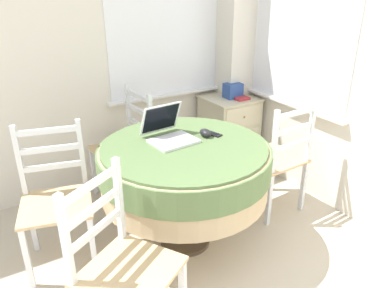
{
  "coord_description": "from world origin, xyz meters",
  "views": [
    {
      "loc": [
        -0.41,
        -0.17,
        1.77
      ],
      "look_at": [
        0.86,
        1.92,
        0.69
      ],
      "focal_mm": 35.0,
      "sensor_mm": 36.0,
      "label": 1
    }
  ],
  "objects_px": {
    "laptop": "(169,133)",
    "dining_chair_near_right_window": "(276,159)",
    "storage_box": "(233,91)",
    "dining_chair_camera_near": "(122,267)",
    "corner_cabinet": "(229,131)",
    "cell_phone": "(213,134)",
    "book_on_cabinet": "(238,97)",
    "dining_chair_left_flank": "(56,200)",
    "dining_chair_near_back_window": "(126,147)",
    "round_dining_table": "(184,167)",
    "computer_mouse": "(205,133)"
  },
  "relations": [
    {
      "from": "laptop",
      "to": "dining_chair_near_right_window",
      "type": "bearing_deg",
      "value": -8.47
    },
    {
      "from": "laptop",
      "to": "storage_box",
      "type": "relative_size",
      "value": 2.11
    },
    {
      "from": "dining_chair_camera_near",
      "to": "storage_box",
      "type": "bearing_deg",
      "value": 38.98
    },
    {
      "from": "corner_cabinet",
      "to": "dining_chair_camera_near",
      "type": "bearing_deg",
      "value": -140.35
    },
    {
      "from": "laptop",
      "to": "storage_box",
      "type": "xyz_separation_m",
      "value": [
        1.08,
        0.73,
        -0.04
      ]
    },
    {
      "from": "cell_phone",
      "to": "book_on_cabinet",
      "type": "height_order",
      "value": "cell_phone"
    },
    {
      "from": "dining_chair_left_flank",
      "to": "book_on_cabinet",
      "type": "relative_size",
      "value": 4.51
    },
    {
      "from": "dining_chair_camera_near",
      "to": "corner_cabinet",
      "type": "bearing_deg",
      "value": 39.65
    },
    {
      "from": "dining_chair_camera_near",
      "to": "storage_box",
      "type": "height_order",
      "value": "dining_chair_camera_near"
    },
    {
      "from": "laptop",
      "to": "book_on_cabinet",
      "type": "relative_size",
      "value": 1.63
    },
    {
      "from": "dining_chair_near_back_window",
      "to": "book_on_cabinet",
      "type": "bearing_deg",
      "value": -1.14
    },
    {
      "from": "cell_phone",
      "to": "corner_cabinet",
      "type": "height_order",
      "value": "cell_phone"
    },
    {
      "from": "cell_phone",
      "to": "storage_box",
      "type": "bearing_deg",
      "value": 46.21
    },
    {
      "from": "dining_chair_near_back_window",
      "to": "dining_chair_left_flank",
      "type": "bearing_deg",
      "value": -142.02
    },
    {
      "from": "round_dining_table",
      "to": "dining_chair_left_flank",
      "type": "relative_size",
      "value": 1.22
    },
    {
      "from": "dining_chair_near_back_window",
      "to": "book_on_cabinet",
      "type": "xyz_separation_m",
      "value": [
        1.17,
        -0.02,
        0.27
      ]
    },
    {
      "from": "cell_phone",
      "to": "book_on_cabinet",
      "type": "relative_size",
      "value": 0.62
    },
    {
      "from": "round_dining_table",
      "to": "cell_phone",
      "type": "xyz_separation_m",
      "value": [
        0.27,
        0.05,
        0.16
      ]
    },
    {
      "from": "round_dining_table",
      "to": "dining_chair_left_flank",
      "type": "distance_m",
      "value": 0.86
    },
    {
      "from": "laptop",
      "to": "dining_chair_near_right_window",
      "type": "relative_size",
      "value": 0.36
    },
    {
      "from": "round_dining_table",
      "to": "laptop",
      "type": "bearing_deg",
      "value": 107.9
    },
    {
      "from": "book_on_cabinet",
      "to": "laptop",
      "type": "bearing_deg",
      "value": -148.61
    },
    {
      "from": "dining_chair_near_right_window",
      "to": "book_on_cabinet",
      "type": "bearing_deg",
      "value": 74.27
    },
    {
      "from": "cell_phone",
      "to": "corner_cabinet",
      "type": "distance_m",
      "value": 1.2
    },
    {
      "from": "laptop",
      "to": "dining_chair_camera_near",
      "type": "bearing_deg",
      "value": -133.59
    },
    {
      "from": "round_dining_table",
      "to": "book_on_cabinet",
      "type": "relative_size",
      "value": 5.48
    },
    {
      "from": "dining_chair_left_flank",
      "to": "storage_box",
      "type": "xyz_separation_m",
      "value": [
        1.84,
        0.57,
        0.33
      ]
    },
    {
      "from": "laptop",
      "to": "storage_box",
      "type": "height_order",
      "value": "laptop"
    },
    {
      "from": "cell_phone",
      "to": "round_dining_table",
      "type": "bearing_deg",
      "value": -169.12
    },
    {
      "from": "book_on_cabinet",
      "to": "dining_chair_left_flank",
      "type": "bearing_deg",
      "value": -164.31
    },
    {
      "from": "round_dining_table",
      "to": "book_on_cabinet",
      "type": "bearing_deg",
      "value": 37.11
    },
    {
      "from": "computer_mouse",
      "to": "dining_chair_left_flank",
      "type": "relative_size",
      "value": 0.11
    },
    {
      "from": "computer_mouse",
      "to": "book_on_cabinet",
      "type": "xyz_separation_m",
      "value": [
        0.88,
        0.76,
        -0.07
      ]
    },
    {
      "from": "dining_chair_left_flank",
      "to": "book_on_cabinet",
      "type": "bearing_deg",
      "value": 15.69
    },
    {
      "from": "cell_phone",
      "to": "dining_chair_camera_near",
      "type": "height_order",
      "value": "dining_chair_camera_near"
    },
    {
      "from": "round_dining_table",
      "to": "storage_box",
      "type": "xyz_separation_m",
      "value": [
        1.04,
        0.86,
        0.17
      ]
    },
    {
      "from": "dining_chair_near_back_window",
      "to": "dining_chair_camera_near",
      "type": "relative_size",
      "value": 1.0
    },
    {
      "from": "dining_chair_near_back_window",
      "to": "dining_chair_near_right_window",
      "type": "bearing_deg",
      "value": -41.7
    },
    {
      "from": "computer_mouse",
      "to": "dining_chair_left_flank",
      "type": "bearing_deg",
      "value": 166.74
    },
    {
      "from": "computer_mouse",
      "to": "dining_chair_near_back_window",
      "type": "relative_size",
      "value": 0.11
    },
    {
      "from": "round_dining_table",
      "to": "laptop",
      "type": "xyz_separation_m",
      "value": [
        -0.04,
        0.13,
        0.21
      ]
    },
    {
      "from": "laptop",
      "to": "corner_cabinet",
      "type": "distance_m",
      "value": 1.39
    },
    {
      "from": "book_on_cabinet",
      "to": "storage_box",
      "type": "bearing_deg",
      "value": 128.87
    },
    {
      "from": "dining_chair_near_back_window",
      "to": "dining_chair_camera_near",
      "type": "bearing_deg",
      "value": -112.68
    },
    {
      "from": "dining_chair_camera_near",
      "to": "dining_chair_left_flank",
      "type": "relative_size",
      "value": 1.0
    },
    {
      "from": "dining_chair_camera_near",
      "to": "storage_box",
      "type": "distance_m",
      "value": 2.21
    },
    {
      "from": "book_on_cabinet",
      "to": "dining_chair_near_right_window",
      "type": "bearing_deg",
      "value": -105.73
    },
    {
      "from": "dining_chair_camera_near",
      "to": "corner_cabinet",
      "type": "xyz_separation_m",
      "value": [
        1.69,
        1.4,
        -0.1
      ]
    },
    {
      "from": "dining_chair_left_flank",
      "to": "book_on_cabinet",
      "type": "height_order",
      "value": "dining_chair_left_flank"
    },
    {
      "from": "storage_box",
      "to": "book_on_cabinet",
      "type": "height_order",
      "value": "storage_box"
    }
  ]
}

